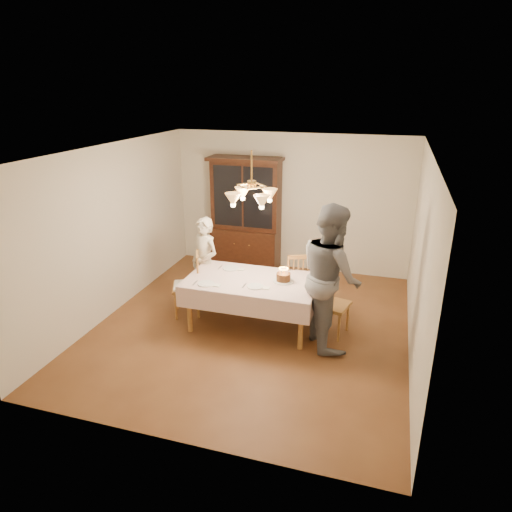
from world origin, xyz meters
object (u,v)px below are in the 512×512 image
(chair_far_side, at_px, (298,284))
(dining_table, at_px, (252,284))
(china_hutch, at_px, (246,216))
(elderly_woman, at_px, (205,263))
(birthday_cake, at_px, (283,278))

(chair_far_side, bearing_deg, dining_table, -126.23)
(china_hutch, xyz_separation_m, chair_far_side, (1.36, -1.52, -0.60))
(dining_table, relative_size, elderly_woman, 1.28)
(elderly_woman, xyz_separation_m, birthday_cake, (1.38, -0.39, 0.08))
(dining_table, height_order, birthday_cake, birthday_cake)
(dining_table, distance_m, elderly_woman, 1.04)
(dining_table, xyz_separation_m, birthday_cake, (0.45, 0.07, 0.13))
(chair_far_side, relative_size, elderly_woman, 0.68)
(dining_table, bearing_deg, china_hutch, 110.12)
(dining_table, bearing_deg, chair_far_side, 53.77)
(dining_table, bearing_deg, elderly_woman, 153.66)
(elderly_woman, relative_size, birthday_cake, 4.93)
(birthday_cake, bearing_deg, elderly_woman, 164.11)
(chair_far_side, distance_m, birthday_cake, 0.76)
(chair_far_side, xyz_separation_m, birthday_cake, (-0.08, -0.66, 0.37))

